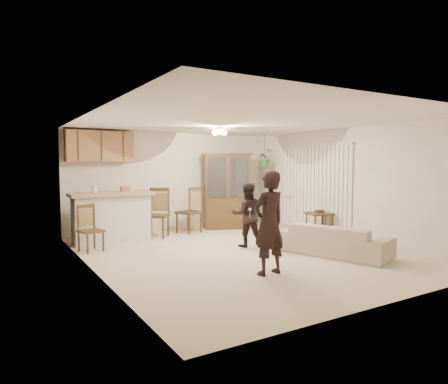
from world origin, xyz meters
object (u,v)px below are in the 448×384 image
side_table (319,225)px  chair_hutch_right (189,220)px  chair_hutch_left (157,224)px  chair_bar (91,238)px  child (247,214)px  china_hutch (227,191)px  adult (269,216)px  sofa (335,236)px

side_table → chair_hutch_right: bearing=137.3°
side_table → chair_hutch_left: bearing=148.9°
chair_bar → child: bearing=-39.0°
china_hutch → chair_hutch_left: china_hutch is taller
adult → chair_hutch_left: 3.87m
china_hutch → adult: bearing=-90.4°
sofa → adult: (-1.83, -0.40, 0.53)m
child → china_hutch: china_hutch is taller
adult → side_table: bearing=-152.6°
child → chair_hutch_left: size_ratio=1.19×
chair_hutch_left → chair_hutch_right: (0.91, 0.19, 0.00)m
sofa → child: size_ratio=1.39×
child → chair_hutch_right: size_ratio=1.18×
chair_hutch_right → adult: bearing=59.4°
side_table → sofa: bearing=-125.3°
child → chair_hutch_right: child is taller
adult → chair_hutch_left: adult is taller
china_hutch → chair_bar: china_hutch is taller
sofa → china_hutch: 3.75m
sofa → chair_hutch_left: 4.04m
side_table → chair_hutch_right: size_ratio=0.56×
sofa → chair_hutch_right: 3.81m
sofa → child: 1.79m
sofa → chair_hutch_left: size_ratio=1.65×
adult → chair_hutch_right: 4.08m
side_table → chair_hutch_left: (-3.21, 1.93, 0.02)m
chair_hutch_left → china_hutch: bearing=47.1°
sofa → chair_bar: 4.64m
sofa → adult: size_ratio=1.04×
china_hutch → side_table: (1.15, -2.22, -0.68)m
side_table → chair_bar: 5.00m
child → china_hutch: (0.85, 2.21, 0.31)m
child → chair_bar: bearing=1.9°
child → china_hutch: size_ratio=0.68×
chair_bar → chair_hutch_right: 2.73m
child → side_table: size_ratio=2.10×
china_hutch → chair_hutch_right: (-1.15, -0.09, -0.66)m
child → china_hutch: 2.38m
chair_bar → adult: bearing=-73.9°
sofa → chair_hutch_right: (-1.25, 3.60, -0.04)m
chair_bar → sofa: bearing=-51.7°
adult → chair_hutch_left: (-0.33, 3.81, -0.58)m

